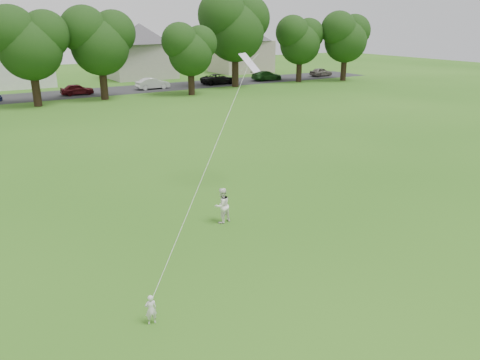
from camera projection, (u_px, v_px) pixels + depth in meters
ground at (236, 273)px, 14.78m from camera, size 160.00×160.00×0.00m
street at (30, 97)px, 48.72m from camera, size 90.00×7.00×0.01m
toddler at (151, 309)px, 12.21m from camera, size 0.33×0.24×0.85m
older_boy at (222, 205)px, 18.30m from camera, size 0.79×0.67×1.43m
kite at (213, 151)px, 16.46m from camera, size 4.67×4.56×12.37m
tree_row at (32, 33)px, 42.33m from camera, size 79.64×9.48×11.23m
parked_cars at (92, 88)px, 50.78m from camera, size 73.21×2.17×1.29m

